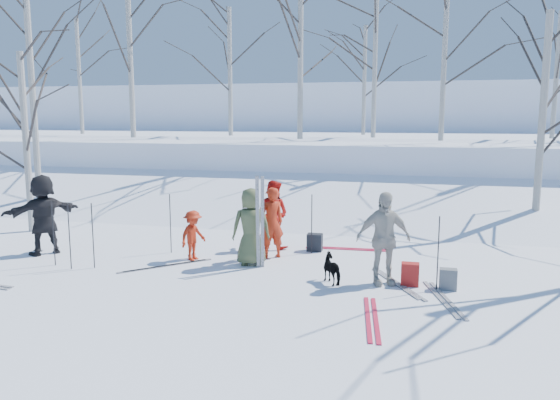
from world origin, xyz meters
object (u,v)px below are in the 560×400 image
(backpack_red, at_px, (410,274))
(backpack_grey, at_px, (448,279))
(skier_red_north, at_px, (271,223))
(skier_cream_east, at_px, (383,238))
(skier_redor_behind, at_px, (273,214))
(skier_red_seated, at_px, (193,235))
(skier_grey_west, at_px, (43,214))
(dog, at_px, (334,269))
(backpack_dark, at_px, (315,242))
(skier_olive_center, at_px, (251,227))

(backpack_red, relative_size, backpack_grey, 1.11)
(skier_red_north, bearing_deg, skier_cream_east, 115.73)
(skier_redor_behind, height_order, skier_red_seated, skier_redor_behind)
(skier_grey_west, xyz_separation_m, dog, (6.60, -0.57, -0.63))
(backpack_grey, distance_m, backpack_dark, 3.57)
(dog, distance_m, backpack_grey, 2.04)
(skier_red_north, relative_size, skier_cream_east, 0.90)
(skier_redor_behind, distance_m, skier_grey_west, 5.14)
(skier_olive_center, bearing_deg, backpack_red, 149.44)
(skier_olive_center, bearing_deg, skier_red_north, -131.19)
(dog, bearing_deg, skier_cream_east, 150.73)
(skier_olive_center, relative_size, backpack_red, 3.84)
(skier_olive_center, relative_size, backpack_grey, 4.24)
(skier_cream_east, height_order, dog, skier_cream_east)
(skier_red_north, xyz_separation_m, skier_red_seated, (-1.58, -0.59, -0.24))
(skier_olive_center, relative_size, skier_red_seated, 1.50)
(skier_red_seated, bearing_deg, dog, -86.00)
(skier_grey_west, bearing_deg, skier_olive_center, 128.47)
(backpack_red, bearing_deg, backpack_dark, 135.65)
(skier_red_seated, height_order, backpack_dark, skier_red_seated)
(skier_cream_east, relative_size, skier_grey_west, 0.96)
(skier_red_seated, bearing_deg, backpack_red, -79.07)
(skier_red_seated, relative_size, dog, 1.67)
(skier_cream_east, relative_size, backpack_red, 4.10)
(skier_redor_behind, xyz_separation_m, backpack_grey, (3.82, -2.26, -0.61))
(skier_redor_behind, height_order, backpack_red, skier_redor_behind)
(dog, bearing_deg, backpack_red, 148.47)
(skier_cream_east, relative_size, dog, 2.67)
(dog, xyz_separation_m, backpack_grey, (2.04, 0.11, -0.08))
(skier_olive_center, height_order, skier_redor_behind, skier_olive_center)
(skier_cream_east, bearing_deg, backpack_dark, 106.62)
(skier_red_north, height_order, skier_cream_east, skier_cream_east)
(skier_redor_behind, xyz_separation_m, skier_red_seated, (-1.39, -1.47, -0.26))
(skier_redor_behind, height_order, skier_grey_west, skier_grey_west)
(skier_red_north, height_order, backpack_dark, skier_red_north)
(skier_redor_behind, relative_size, dog, 2.47)
(backpack_red, distance_m, backpack_dark, 3.01)
(skier_cream_east, height_order, backpack_red, skier_cream_east)
(skier_redor_behind, distance_m, dog, 3.01)
(skier_red_north, distance_m, dog, 2.24)
(skier_red_seated, distance_m, skier_cream_east, 4.13)
(skier_red_seated, bearing_deg, skier_redor_behind, -23.47)
(skier_redor_behind, bearing_deg, skier_grey_west, 39.92)
(backpack_red, height_order, backpack_dark, backpack_red)
(dog, distance_m, backpack_red, 1.39)
(skier_red_north, height_order, skier_grey_west, skier_grey_west)
(skier_olive_center, relative_size, skier_redor_behind, 1.01)
(skier_red_north, bearing_deg, skier_red_seated, -15.29)
(skier_red_seated, xyz_separation_m, skier_grey_west, (-3.43, -0.33, 0.36))
(skier_red_north, relative_size, skier_redor_behind, 0.97)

